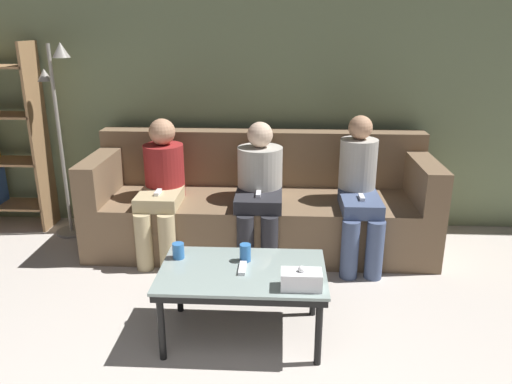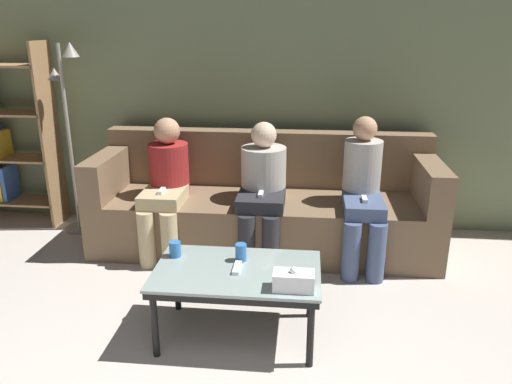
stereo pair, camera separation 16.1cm
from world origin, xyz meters
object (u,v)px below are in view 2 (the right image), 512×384
cup_near_left (241,252)px  bookshelf (1,141)px  standing_lamp (69,120)px  seated_person_left_end (166,183)px  seated_person_mid_left (262,185)px  couch (265,206)px  cup_near_right (175,249)px  seated_person_mid_right (363,189)px  coffee_table (237,276)px  tissue_box (293,281)px  game_remote (237,268)px

cup_near_left → bookshelf: bearing=147.9°
standing_lamp → seated_person_left_end: bearing=-21.3°
seated_person_mid_left → couch: bearing=90.0°
cup_near_left → cup_near_right: (-0.41, 0.01, -0.01)m
seated_person_mid_right → bookshelf: bearing=170.7°
couch → seated_person_mid_left: (0.00, -0.21, 0.25)m
cup_near_left → standing_lamp: standing_lamp is taller
couch → cup_near_right: size_ratio=28.74×
coffee_table → bookshelf: bearing=145.9°
couch → cup_near_left: couch is taller
cup_near_left → seated_person_left_end: size_ratio=0.10×
cup_near_right → seated_person_mid_right: size_ratio=0.09×
tissue_box → game_remote: bearing=149.8°
game_remote → bookshelf: bookshelf is taller
game_remote → bookshelf: size_ratio=0.09×
bookshelf → seated_person_mid_right: (3.20, -0.52, -0.18)m
seated_person_left_end → seated_person_mid_right: seated_person_mid_right is taller
coffee_table → tissue_box: (0.33, -0.19, 0.10)m
cup_near_right → standing_lamp: standing_lamp is taller
cup_near_right → tissue_box: (0.73, -0.32, 0.00)m
couch → bookshelf: bookshelf is taller
tissue_box → seated_person_mid_right: size_ratio=0.20×
game_remote → cup_near_left: bearing=86.1°
bookshelf → game_remote: bearing=-34.1°
seated_person_mid_left → seated_person_left_end: bearing=-179.2°
bookshelf → seated_person_left_end: (1.66, -0.50, -0.19)m
seated_person_mid_left → seated_person_mid_right: size_ratio=0.95×
game_remote → standing_lamp: size_ratio=0.09×
seated_person_mid_left → coffee_table: bearing=-92.3°
coffee_table → bookshelf: (-2.39, 1.62, 0.38)m
cup_near_right → cup_near_left: bearing=-2.1°
couch → tissue_box: couch is taller
tissue_box → couch: bearing=100.6°
tissue_box → standing_lamp: (-1.98, 1.67, 0.52)m
couch → seated_person_left_end: bearing=-163.9°
couch → cup_near_right: bearing=-110.2°
coffee_table → seated_person_mid_right: size_ratio=0.85×
coffee_table → tissue_box: 0.40m
cup_near_right → seated_person_mid_left: (0.44, 1.00, 0.10)m
coffee_table → cup_near_right: 0.43m
cup_near_left → game_remote: (-0.01, -0.12, -0.04)m
coffee_table → cup_near_left: cup_near_left is taller
cup_near_right → bookshelf: 2.50m
cup_near_right → seated_person_left_end: seated_person_left_end is taller
cup_near_right → game_remote: size_ratio=0.64×
cup_near_right → seated_person_mid_right: (1.21, 0.96, 0.11)m
seated_person_left_end → game_remote: bearing=-57.0°
couch → game_remote: couch is taller
tissue_box → game_remote: size_ratio=1.47×
bookshelf → standing_lamp: 0.79m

